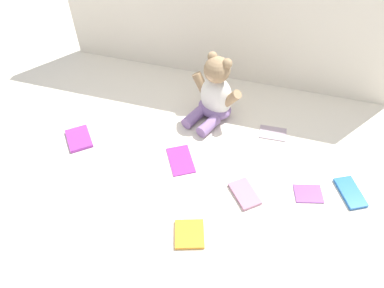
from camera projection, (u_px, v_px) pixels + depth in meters
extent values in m
plane|color=silver|center=(197.00, 143.00, 1.43)|extent=(3.20, 3.20, 0.00)
cube|color=silver|center=(228.00, 12.00, 1.49)|extent=(1.46, 0.03, 0.63)
ellipsoid|color=white|center=(216.00, 96.00, 1.48)|extent=(0.17, 0.15, 0.18)
ellipsoid|color=#8C6BA5|center=(215.00, 108.00, 1.52)|extent=(0.18, 0.16, 0.06)
sphere|color=#9E7F5B|center=(217.00, 70.00, 1.38)|extent=(0.13, 0.13, 0.10)
ellipsoid|color=tan|center=(211.00, 76.00, 1.37)|extent=(0.05, 0.04, 0.03)
sphere|color=#9E7F5B|center=(212.00, 56.00, 1.37)|extent=(0.05, 0.05, 0.04)
sphere|color=#9E7F5B|center=(227.00, 63.00, 1.34)|extent=(0.05, 0.05, 0.04)
cylinder|color=#9E7F5B|center=(201.00, 83.00, 1.49)|extent=(0.09, 0.07, 0.10)
cylinder|color=#9E7F5B|center=(231.00, 99.00, 1.43)|extent=(0.09, 0.07, 0.10)
cylinder|color=#8C6BA5|center=(194.00, 117.00, 1.50)|extent=(0.08, 0.11, 0.05)
cylinder|color=#8C6BA5|center=(208.00, 126.00, 1.46)|extent=(0.08, 0.11, 0.05)
cube|color=#803B93|center=(308.00, 193.00, 1.27)|extent=(0.11, 0.10, 0.01)
cube|color=#A691A0|center=(273.00, 133.00, 1.46)|extent=(0.11, 0.08, 0.01)
cube|color=orange|center=(189.00, 234.00, 1.16)|extent=(0.12, 0.12, 0.01)
cube|color=blue|center=(350.00, 192.00, 1.27)|extent=(0.12, 0.14, 0.01)
cube|color=purple|center=(79.00, 139.00, 1.44)|extent=(0.14, 0.15, 0.01)
cube|color=purple|center=(181.00, 160.00, 1.37)|extent=(0.14, 0.16, 0.01)
cube|color=#B77596|center=(245.00, 194.00, 1.27)|extent=(0.13, 0.14, 0.01)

